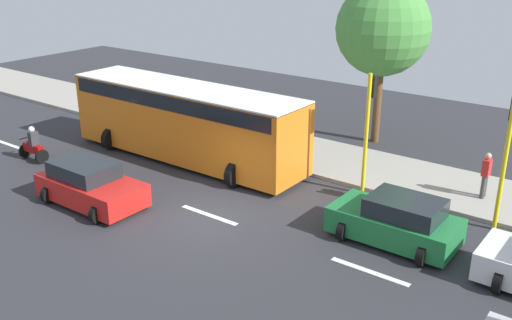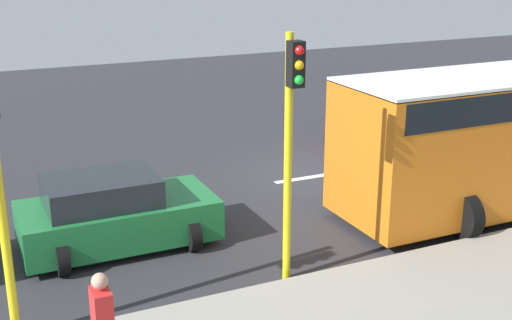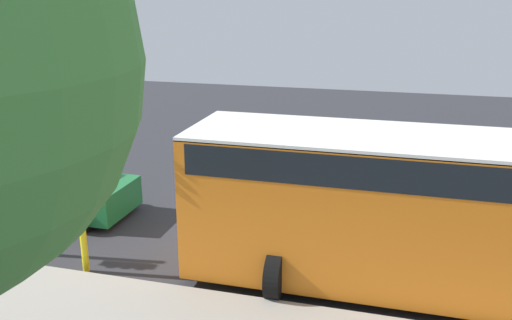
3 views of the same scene
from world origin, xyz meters
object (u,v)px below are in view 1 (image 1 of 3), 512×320
(motorcycle, at_px, (33,146))
(car_red, at_px, (90,185))
(car_green, at_px, (396,221))
(traffic_light_midblock, at_px, (369,117))
(traffic_light_corner, at_px, (508,143))
(street_tree_center, at_px, (383,29))
(pedestrian_by_tree, at_px, (486,174))
(city_bus, at_px, (185,117))
(pedestrian_near_signal, at_px, (167,96))

(motorcycle, bearing_deg, car_red, -103.61)
(car_green, distance_m, traffic_light_midblock, 4.36)
(traffic_light_corner, height_order, street_tree_center, street_tree_center)
(car_red, height_order, pedestrian_by_tree, pedestrian_by_tree)
(car_green, distance_m, city_bus, 10.36)
(traffic_light_midblock, height_order, street_tree_center, street_tree_center)
(traffic_light_corner, distance_m, traffic_light_midblock, 4.72)
(car_red, height_order, traffic_light_midblock, traffic_light_midblock)
(car_green, bearing_deg, traffic_light_corner, -38.48)
(car_red, bearing_deg, street_tree_center, -22.30)
(pedestrian_by_tree, bearing_deg, pedestrian_near_signal, 86.57)
(pedestrian_near_signal, height_order, traffic_light_corner, traffic_light_corner)
(pedestrian_by_tree, distance_m, traffic_light_corner, 2.83)
(pedestrian_near_signal, height_order, traffic_light_midblock, traffic_light_midblock)
(car_green, xyz_separation_m, pedestrian_by_tree, (4.68, -1.25, 0.35))
(car_red, relative_size, pedestrian_by_tree, 2.38)
(city_bus, height_order, pedestrian_near_signal, city_bus)
(city_bus, relative_size, pedestrian_near_signal, 6.51)
(traffic_light_midblock, bearing_deg, car_red, 132.26)
(pedestrian_by_tree, relative_size, street_tree_center, 0.23)
(city_bus, distance_m, traffic_light_midblock, 7.87)
(motorcycle, relative_size, pedestrian_near_signal, 0.91)
(motorcycle, xyz_separation_m, street_tree_center, (10.94, -10.46, 4.51))
(city_bus, distance_m, pedestrian_near_signal, 6.77)
(car_red, bearing_deg, motorcycle, 76.39)
(traffic_light_corner, bearing_deg, street_tree_center, 51.24)
(car_green, xyz_separation_m, traffic_light_corner, (2.80, -2.23, 2.22))
(pedestrian_near_signal, bearing_deg, car_green, -110.17)
(car_red, xyz_separation_m, pedestrian_near_signal, (9.51, 5.67, 0.35))
(traffic_light_corner, xyz_separation_m, traffic_light_midblock, (0.00, 4.72, 0.00))
(city_bus, xyz_separation_m, pedestrian_near_signal, (4.16, 5.28, -0.79))
(pedestrian_near_signal, bearing_deg, traffic_light_corner, -99.24)
(motorcycle, height_order, traffic_light_corner, traffic_light_corner)
(traffic_light_midblock, bearing_deg, pedestrian_near_signal, 77.48)
(car_red, distance_m, city_bus, 5.49)
(pedestrian_by_tree, relative_size, traffic_light_midblock, 0.38)
(car_red, relative_size, pedestrian_near_signal, 2.38)
(pedestrian_near_signal, bearing_deg, car_red, -149.20)
(traffic_light_corner, bearing_deg, car_green, 141.52)
(traffic_light_midblock, bearing_deg, car_green, -138.31)
(pedestrian_by_tree, bearing_deg, street_tree_center, 58.16)
(motorcycle, bearing_deg, pedestrian_by_tree, -66.42)
(car_red, height_order, motorcycle, motorcycle)
(motorcycle, height_order, street_tree_center, street_tree_center)
(car_green, bearing_deg, pedestrian_near_signal, 69.83)
(street_tree_center, bearing_deg, motorcycle, 136.27)
(car_green, height_order, traffic_light_corner, traffic_light_corner)
(motorcycle, distance_m, traffic_light_corner, 18.40)
(pedestrian_by_tree, bearing_deg, traffic_light_corner, -152.56)
(motorcycle, relative_size, street_tree_center, 0.21)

